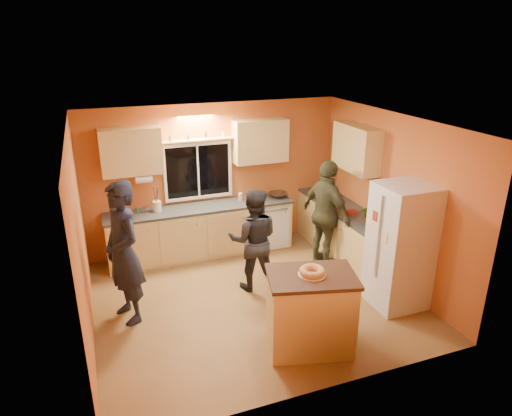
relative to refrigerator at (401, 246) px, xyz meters
name	(u,v)px	position (x,y,z in m)	size (l,w,h in m)	color
ground	(254,298)	(-1.89, 0.80, -0.90)	(4.50, 4.50, 0.00)	brown
room_shell	(251,186)	(-1.77, 1.21, 0.72)	(4.54, 4.04, 2.61)	#C95A33
back_counter	(222,228)	(-1.88, 2.50, -0.45)	(4.23, 0.62, 0.90)	#D5B870
right_counter	(352,238)	(0.06, 1.30, -0.45)	(0.62, 1.84, 0.90)	#D5B870
refrigerator	(401,246)	(0.00, 0.00, 0.00)	(0.72, 0.70, 1.80)	silver
island	(310,311)	(-1.62, -0.47, -0.39)	(1.19, 0.95, 1.01)	#D5B870
bundt_pastry	(312,271)	(-1.62, -0.47, 0.16)	(0.31, 0.31, 0.09)	tan
person_left	(123,253)	(-3.65, 0.95, 0.08)	(0.72, 0.47, 1.96)	black
person_center	(253,240)	(-1.77, 1.13, -0.10)	(0.77, 0.60, 1.59)	black
person_right	(326,214)	(-0.39, 1.43, 0.00)	(1.06, 0.44, 1.81)	#333823
mixing_bowl	(278,195)	(-0.79, 2.50, 0.04)	(0.33, 0.33, 0.08)	#321D10
utensil_crock	(157,206)	(-2.97, 2.55, 0.09)	(0.14, 0.14, 0.17)	beige
potted_plant	(369,214)	(0.06, 0.89, 0.14)	(0.26, 0.23, 0.29)	gray
red_box	(351,213)	(-0.02, 1.28, 0.04)	(0.16, 0.12, 0.07)	maroon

